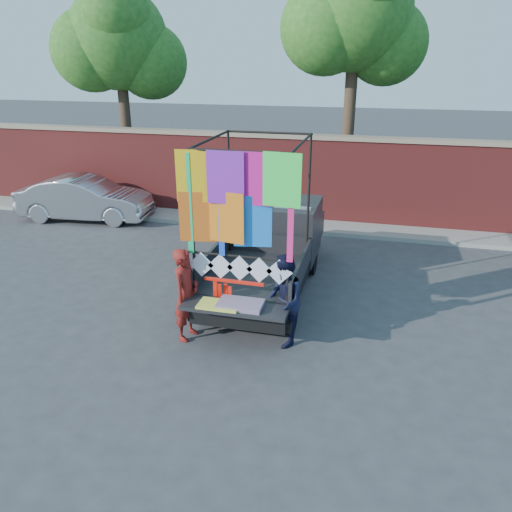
% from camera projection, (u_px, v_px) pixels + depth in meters
% --- Properties ---
extents(ground, '(90.00, 90.00, 0.00)m').
position_uv_depth(ground, '(248.00, 333.00, 9.11)').
color(ground, '#38383A').
rests_on(ground, ground).
extents(brick_wall, '(30.00, 0.45, 2.61)m').
position_uv_depth(brick_wall, '(308.00, 178.00, 14.92)').
color(brick_wall, maroon).
rests_on(brick_wall, ground).
extents(curb, '(30.00, 1.20, 0.12)m').
position_uv_depth(curb, '(303.00, 225.00, 14.76)').
color(curb, gray).
rests_on(curb, ground).
extents(tree_left, '(4.20, 3.30, 7.05)m').
position_uv_depth(tree_left, '(118.00, 43.00, 15.99)').
color(tree_left, '#38281C').
rests_on(tree_left, ground).
extents(tree_mid, '(4.20, 3.30, 7.73)m').
position_uv_depth(tree_mid, '(356.00, 19.00, 14.08)').
color(tree_mid, '#38281C').
rests_on(tree_mid, ground).
extents(pickup_truck, '(2.13, 5.35, 3.37)m').
position_uv_depth(pickup_truck, '(273.00, 245.00, 11.00)').
color(pickup_truck, black).
rests_on(pickup_truck, ground).
extents(sedan, '(4.15, 1.81, 1.33)m').
position_uv_depth(sedan, '(85.00, 199.00, 15.29)').
color(sedan, '#B1B3B9').
rests_on(sedan, ground).
extents(woman, '(0.50, 0.67, 1.69)m').
position_uv_depth(woman, '(186.00, 294.00, 8.70)').
color(woman, maroon).
rests_on(woman, ground).
extents(man, '(0.86, 0.96, 1.64)m').
position_uv_depth(man, '(283.00, 301.00, 8.52)').
color(man, black).
rests_on(man, ground).
extents(streamer_bundle, '(1.06, 0.08, 0.73)m').
position_uv_depth(streamer_bundle, '(227.00, 292.00, 8.59)').
color(streamer_bundle, red).
rests_on(streamer_bundle, ground).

